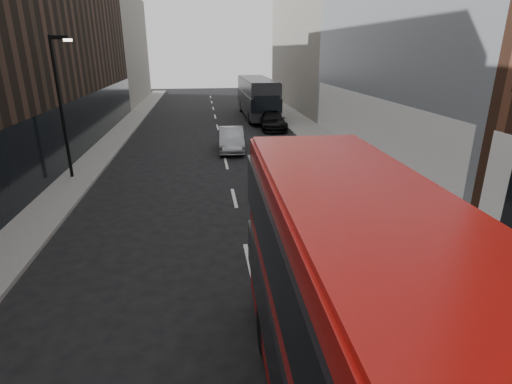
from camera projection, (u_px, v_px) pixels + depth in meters
name	position (u px, v px, depth m)	size (l,w,h in m)	color
sidewalk_right	(322.00, 141.00, 29.72)	(3.00, 80.00, 0.15)	slate
sidewalk_left	(107.00, 147.00, 27.78)	(2.00, 80.00, 0.15)	slate
building_victorian	(312.00, 20.00, 44.69)	(6.50, 24.00, 21.00)	slate
building_left_mid	(61.00, 42.00, 29.66)	(5.00, 24.00, 14.00)	black
building_left_far	(118.00, 49.00, 50.36)	(5.00, 20.00, 13.00)	slate
street_lamp	(61.00, 99.00, 19.83)	(1.06, 0.22, 7.00)	black
red_bus	(390.00, 378.00, 5.12)	(2.98, 11.43, 4.58)	#A70E0A
grey_bus	(257.00, 97.00, 39.85)	(2.85, 11.86, 3.81)	black
car_a	(284.00, 190.00, 17.34)	(1.77, 4.40, 1.50)	black
car_b	(231.00, 139.00, 27.02)	(1.63, 4.66, 1.54)	gray
car_c	(272.00, 120.00, 34.33)	(2.11, 5.20, 1.51)	black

